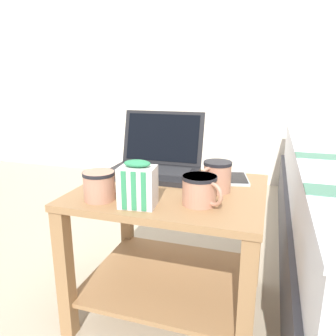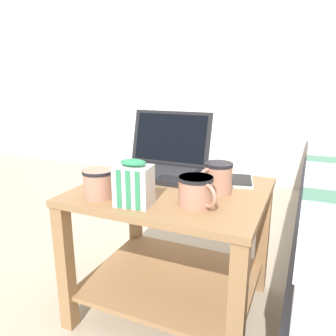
% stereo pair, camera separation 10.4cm
% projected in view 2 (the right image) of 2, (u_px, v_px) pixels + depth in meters
% --- Properties ---
extents(ground_plane, '(8.00, 8.00, 0.00)m').
position_uv_depth(ground_plane, '(172.00, 305.00, 1.22)').
color(ground_plane, tan).
extents(back_wall, '(8.00, 0.05, 2.50)m').
position_uv_depth(back_wall, '(262.00, 16.00, 2.33)').
color(back_wall, beige).
rests_on(back_wall, ground_plane).
extents(bedside_table, '(0.61, 0.52, 0.46)m').
position_uv_depth(bedside_table, '(172.00, 233.00, 1.14)').
color(bedside_table, '#997047').
rests_on(bedside_table, ground_plane).
extents(laptop, '(0.34, 0.28, 0.23)m').
position_uv_depth(laptop, '(161.00, 161.00, 1.27)').
color(laptop, black).
rests_on(laptop, bedside_table).
extents(mug_front_left, '(0.13, 0.10, 0.09)m').
position_uv_depth(mug_front_left, '(196.00, 190.00, 0.93)').
color(mug_front_left, tan).
rests_on(mug_front_left, bedside_table).
extents(mug_front_right, '(0.12, 0.11, 0.09)m').
position_uv_depth(mug_front_right, '(99.00, 182.00, 1.00)').
color(mug_front_right, tan).
rests_on(mug_front_right, bedside_table).
extents(mug_mid_center, '(0.09, 0.13, 0.10)m').
position_uv_depth(mug_mid_center, '(217.00, 177.00, 1.04)').
color(mug_mid_center, tan).
rests_on(mug_mid_center, bedside_table).
extents(snack_bag, '(0.11, 0.09, 0.14)m').
position_uv_depth(snack_bag, '(134.00, 184.00, 0.94)').
color(snack_bag, silver).
rests_on(snack_bag, bedside_table).
extents(cell_phone, '(0.11, 0.17, 0.01)m').
position_uv_depth(cell_phone, '(242.00, 181.00, 1.16)').
color(cell_phone, '#B7BABC').
rests_on(cell_phone, bedside_table).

